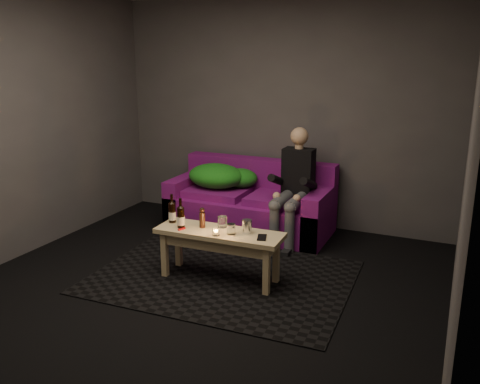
% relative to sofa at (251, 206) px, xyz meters
% --- Properties ---
extents(floor, '(4.50, 4.50, 0.00)m').
position_rel_sofa_xyz_m(floor, '(0.19, -1.81, -0.28)').
color(floor, black).
rests_on(floor, ground).
extents(room, '(4.50, 4.50, 4.50)m').
position_rel_sofa_xyz_m(room, '(0.19, -1.35, 1.36)').
color(room, silver).
rests_on(room, ground).
extents(rug, '(2.34, 1.74, 0.01)m').
position_rel_sofa_xyz_m(rug, '(0.27, -1.31, -0.28)').
color(rug, black).
rests_on(rug, floor).
extents(sofa, '(1.82, 0.82, 0.78)m').
position_rel_sofa_xyz_m(sofa, '(0.00, 0.00, 0.00)').
color(sofa, '#7D1070').
rests_on(sofa, floor).
extents(green_blanket, '(0.80, 0.55, 0.27)m').
position_rel_sofa_xyz_m(green_blanket, '(-0.38, -0.01, 0.31)').
color(green_blanket, '#167E1D').
rests_on(green_blanket, sofa).
extents(person, '(0.33, 0.76, 1.22)m').
position_rel_sofa_xyz_m(person, '(0.55, -0.15, 0.35)').
color(person, black).
rests_on(person, sofa).
extents(coffee_table, '(1.15, 0.40, 0.47)m').
position_rel_sofa_xyz_m(coffee_table, '(0.27, -1.36, 0.10)').
color(coffee_table, '#E3C385').
rests_on(coffee_table, rug).
extents(beer_bottle_a, '(0.07, 0.07, 0.27)m').
position_rel_sofa_xyz_m(beer_bottle_a, '(-0.22, -1.33, 0.28)').
color(beer_bottle_a, black).
rests_on(beer_bottle_a, coffee_table).
extents(beer_bottle_b, '(0.07, 0.07, 0.27)m').
position_rel_sofa_xyz_m(beer_bottle_b, '(-0.08, -1.43, 0.28)').
color(beer_bottle_b, black).
rests_on(beer_bottle_b, coffee_table).
extents(salt_shaker, '(0.05, 0.05, 0.08)m').
position_rel_sofa_xyz_m(salt_shaker, '(0.08, -1.33, 0.22)').
color(salt_shaker, silver).
rests_on(salt_shaker, coffee_table).
extents(pepper_mill, '(0.06, 0.06, 0.14)m').
position_rel_sofa_xyz_m(pepper_mill, '(0.10, -1.35, 0.25)').
color(pepper_mill, black).
rests_on(pepper_mill, coffee_table).
extents(tumbler_back, '(0.08, 0.08, 0.10)m').
position_rel_sofa_xyz_m(tumbler_back, '(0.25, -1.26, 0.23)').
color(tumbler_back, white).
rests_on(tumbler_back, coffee_table).
extents(tealight, '(0.07, 0.07, 0.05)m').
position_rel_sofa_xyz_m(tealight, '(0.30, -1.48, 0.21)').
color(tealight, white).
rests_on(tealight, coffee_table).
extents(tumbler_front, '(0.10, 0.10, 0.09)m').
position_rel_sofa_xyz_m(tumbler_front, '(0.41, -1.40, 0.23)').
color(tumbler_front, white).
rests_on(tumbler_front, coffee_table).
extents(steel_cup, '(0.11, 0.11, 0.12)m').
position_rel_sofa_xyz_m(steel_cup, '(0.52, -1.31, 0.24)').
color(steel_cup, silver).
rests_on(steel_cup, coffee_table).
extents(smartphone, '(0.12, 0.17, 0.01)m').
position_rel_sofa_xyz_m(smartphone, '(0.68, -1.38, 0.19)').
color(smartphone, black).
rests_on(smartphone, coffee_table).
extents(red_lighter, '(0.05, 0.07, 0.01)m').
position_rel_sofa_xyz_m(red_lighter, '(-0.04, -1.48, 0.19)').
color(red_lighter, red).
rests_on(red_lighter, coffee_table).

